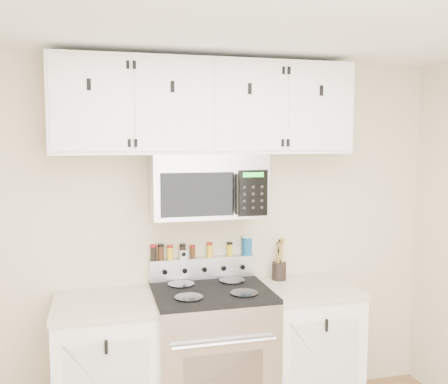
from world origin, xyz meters
The scene contains 16 objects.
back_wall centered at (0.00, 1.75, 1.25)m, with size 3.50×0.01×2.50m, color beige.
range centered at (0.00, 1.43, 0.49)m, with size 0.76×0.65×1.10m.
base_cabinet_left centered at (-0.69, 1.45, 0.46)m, with size 0.64×0.62×0.92m.
base_cabinet_right centered at (0.69, 1.45, 0.46)m, with size 0.64×0.62×0.92m.
microwave centered at (0.00, 1.55, 1.63)m, with size 0.76×0.44×0.42m.
upper_cabinets centered at (0.00, 1.58, 2.15)m, with size 2.00×0.35×0.62m.
utensil_crock centered at (0.55, 1.63, 1.00)m, with size 0.10×0.10×0.30m.
kitchen_timer centered at (-0.14, 1.71, 1.13)m, with size 0.05×0.04×0.06m, color silver.
salt_canister centered at (0.33, 1.71, 1.17)m, with size 0.08×0.08×0.14m.
spice_jar_0 centered at (-0.35, 1.71, 1.16)m, with size 0.04×0.04×0.11m.
spice_jar_1 centered at (-0.30, 1.71, 1.16)m, with size 0.04×0.04×0.11m.
spice_jar_2 centered at (-0.23, 1.71, 1.15)m, with size 0.04×0.04×0.10m.
spice_jar_3 centered at (-0.14, 1.71, 1.15)m, with size 0.04×0.04×0.10m.
spice_jar_4 centered at (-0.07, 1.71, 1.15)m, with size 0.04×0.04×0.09m.
spice_jar_5 centered at (0.05, 1.71, 1.15)m, with size 0.04×0.04×0.10m.
spice_jar_6 centered at (0.20, 1.71, 1.15)m, with size 0.04×0.04×0.10m.
Camera 1 is at (-0.71, -1.71, 1.93)m, focal length 40.00 mm.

